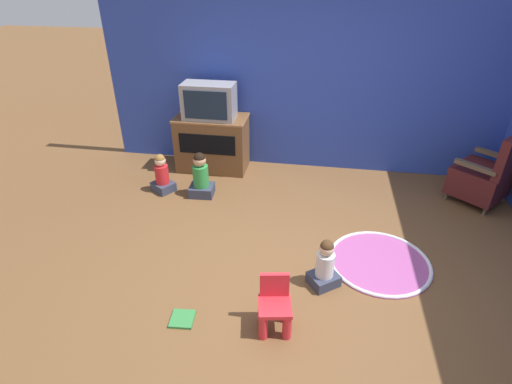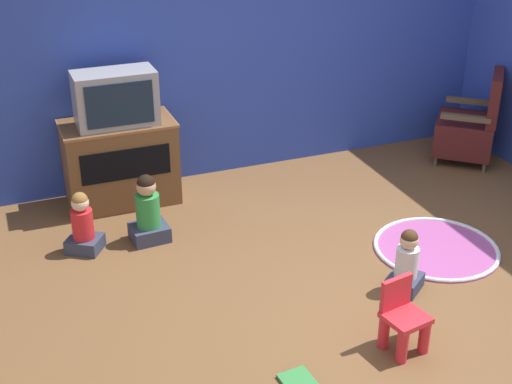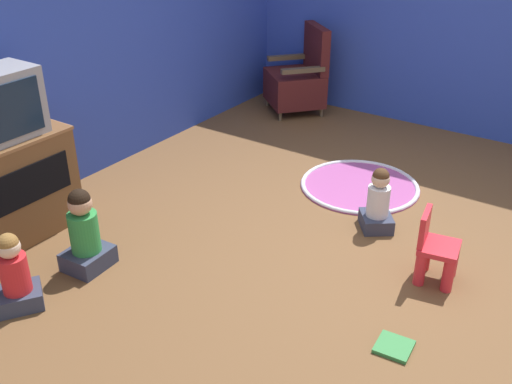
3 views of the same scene
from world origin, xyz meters
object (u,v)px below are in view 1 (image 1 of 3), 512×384
at_px(child_watching_center, 162,175).
at_px(book, 182,319).
at_px(black_armchair, 485,176).
at_px(child_watching_right, 325,266).
at_px(yellow_kid_chair, 275,308).
at_px(tv_cabinet, 212,142).
at_px(child_watching_left, 201,177).
at_px(television, 209,101).

bearing_deg(child_watching_center, book, -31.93).
bearing_deg(black_armchair, book, -10.35).
bearing_deg(child_watching_right, black_armchair, 6.83).
height_order(yellow_kid_chair, child_watching_right, child_watching_right).
distance_m(tv_cabinet, yellow_kid_chair, 3.07).
bearing_deg(yellow_kid_chair, child_watching_center, 120.40).
distance_m(child_watching_left, child_watching_right, 2.13).
xyz_separation_m(yellow_kid_chair, child_watching_left, (-1.20, 2.00, 0.05)).
relative_size(tv_cabinet, child_watching_center, 1.91).
distance_m(black_armchair, book, 3.96).
bearing_deg(child_watching_left, black_armchair, 2.88).
bearing_deg(book, black_armchair, 34.05).
distance_m(child_watching_center, child_watching_right, 2.57).
relative_size(tv_cabinet, book, 4.67).
bearing_deg(child_watching_left, television, 90.03).
height_order(black_armchair, book, black_armchair).
bearing_deg(tv_cabinet, yellow_kid_chair, -65.92).
relative_size(tv_cabinet, television, 1.43).
xyz_separation_m(television, child_watching_left, (0.05, -0.75, -0.76)).
bearing_deg(yellow_kid_chair, child_watching_right, 45.76).
height_order(child_watching_center, child_watching_right, child_watching_center).
relative_size(television, child_watching_left, 1.18).
bearing_deg(child_watching_right, child_watching_center, 108.71).
distance_m(tv_cabinet, television, 0.62).
distance_m(black_armchair, child_watching_left, 3.52).
bearing_deg(black_armchair, tv_cabinet, -55.41).
height_order(tv_cabinet, book, tv_cabinet).
xyz_separation_m(yellow_kid_chair, child_watching_center, (-1.73, 2.02, 0.02)).
height_order(yellow_kid_chair, child_watching_center, child_watching_center).
bearing_deg(yellow_kid_chair, child_watching_left, 110.81).
bearing_deg(book, yellow_kid_chair, -0.23).
distance_m(tv_cabinet, book, 2.92).
distance_m(yellow_kid_chair, child_watching_left, 2.33).
xyz_separation_m(child_watching_left, child_watching_center, (-0.53, 0.03, -0.03)).
distance_m(tv_cabinet, child_watching_center, 0.93).
xyz_separation_m(yellow_kid_chair, book, (-0.78, -0.06, -0.20)).
height_order(black_armchair, child_watching_left, black_armchair).
bearing_deg(television, book, -80.44).
distance_m(yellow_kid_chair, child_watching_center, 2.66).
relative_size(black_armchair, child_watching_right, 1.90).
distance_m(black_armchair, child_watching_center, 4.04).
xyz_separation_m(tv_cabinet, television, (0.00, -0.05, 0.61)).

